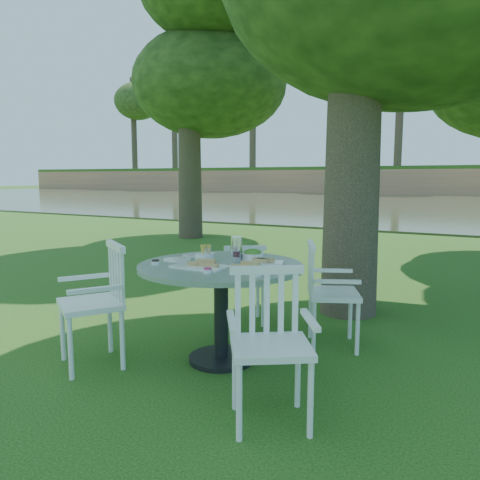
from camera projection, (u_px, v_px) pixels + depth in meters
ground at (232, 317)px, 5.27m from camera, size 140.00×140.00×0.00m
table at (221, 283)px, 3.93m from camera, size 1.38×1.38×0.84m
chair_ne at (323, 286)px, 4.30m from camera, size 0.61×0.63×0.96m
chair_nw at (244, 278)px, 4.92m from camera, size 0.59×0.59×0.86m
chair_sw at (102, 294)px, 3.90m from camera, size 0.69×0.68×1.01m
chair_se at (269, 331)px, 3.03m from camera, size 0.66×0.66×0.98m
tableware at (225, 258)px, 3.98m from camera, size 1.14×0.79×0.20m
river at (441, 206)px, 25.30m from camera, size 100.00×28.00×0.12m
far_bank at (471, 110)px, 39.96m from camera, size 100.00×18.00×15.20m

